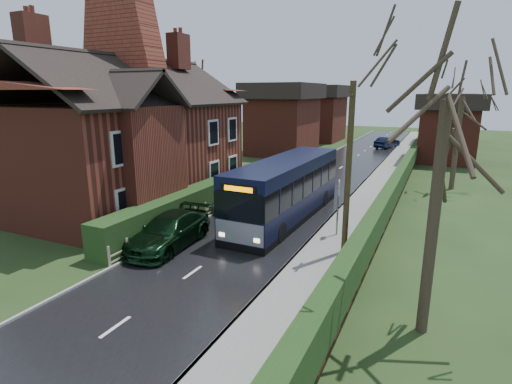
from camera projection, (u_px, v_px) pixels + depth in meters
The scene contains 18 objects.
ground at pixel (219, 254), 16.86m from camera, with size 140.00×140.00×0.00m, color #2F471E.
road at pixel (297, 198), 25.65m from camera, with size 6.00×100.00×0.02m, color black.
pavement at pixel (365, 205), 23.90m from camera, with size 2.50×100.00×0.14m, color slate.
kerb_right at pixel (345, 203), 24.39m from camera, with size 0.12×100.00×0.14m, color gray.
kerb_left at pixel (254, 193), 26.89m from camera, with size 0.12×100.00×0.10m, color gray.
front_hedge at pixel (204, 198), 22.66m from camera, with size 1.20×16.00×1.60m, color #1A3313.
picket_fence at pixel (215, 206), 22.44m from camera, with size 0.10×16.00×0.90m, color tan, non-canonical shape.
right_wall_hedge at pixel (393, 193), 23.03m from camera, with size 0.60×50.00×1.80m.
brick_house at pixel (130, 132), 23.58m from camera, with size 9.30×14.60×10.30m.
bus at pixel (286, 190), 21.23m from camera, with size 2.67×10.66×3.22m.
car_silver at pixel (233, 196), 23.55m from camera, with size 1.62×4.02×1.37m, color #A9A8AD.
car_green at pixel (169, 231), 17.53m from camera, with size 2.01×4.93×1.43m, color black.
car_distant at pixel (387, 143), 48.82m from camera, with size 1.43×4.11×1.35m, color black.
bus_stop_sign at pixel (338, 200), 18.38m from camera, with size 0.18×0.42×2.80m.
telegraph_pole at pixel (348, 172), 15.88m from camera, with size 0.24×0.91×7.07m.
tree_right_near at pixel (449, 82), 9.78m from camera, with size 4.27×4.27×9.23m.
tree_right_far at pixel (463, 89), 26.60m from camera, with size 4.75×4.75×9.17m.
tree_house_side at pixel (203, 85), 32.70m from camera, with size 4.28×4.28×9.73m.
Camera 1 is at (8.05, -13.59, 6.64)m, focal length 28.00 mm.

